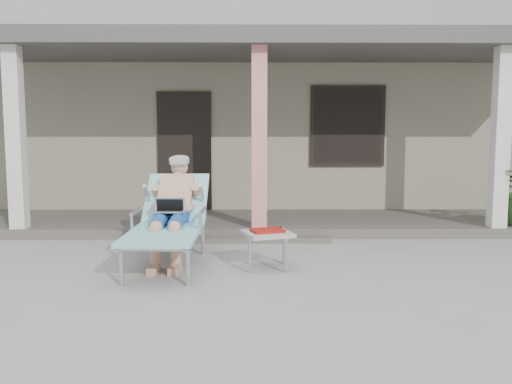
{
  "coord_description": "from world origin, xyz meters",
  "views": [
    {
      "loc": [
        -0.13,
        -5.69,
        1.56
      ],
      "look_at": [
        -0.06,
        0.6,
        0.85
      ],
      "focal_mm": 38.0,
      "sensor_mm": 36.0,
      "label": 1
    }
  ],
  "objects": [
    {
      "name": "porch_deck",
      "position": [
        0.0,
        3.0,
        0.07
      ],
      "size": [
        10.0,
        2.0,
        0.15
      ],
      "primitive_type": "cube",
      "color": "#605B56",
      "rests_on": "ground"
    },
    {
      "name": "side_table",
      "position": [
        0.06,
        0.35,
        0.38
      ],
      "size": [
        0.64,
        0.64,
        0.45
      ],
      "rotation": [
        0.0,
        0.0,
        0.32
      ],
      "color": "#AFAEAA",
      "rests_on": "ground"
    },
    {
      "name": "ground",
      "position": [
        0.0,
        0.0,
        0.0
      ],
      "size": [
        60.0,
        60.0,
        0.0
      ],
      "primitive_type": "plane",
      "color": "#9E9E99",
      "rests_on": "ground"
    },
    {
      "name": "porch_overhang",
      "position": [
        0.0,
        2.95,
        2.79
      ],
      "size": [
        10.0,
        2.3,
        2.85
      ],
      "color": "silver",
      "rests_on": "porch_deck"
    },
    {
      "name": "lounger",
      "position": [
        -1.07,
        0.67,
        0.83
      ],
      "size": [
        0.82,
        2.08,
        1.34
      ],
      "rotation": [
        0.0,
        0.0,
        -0.02
      ],
      "color": "#B7B7BC",
      "rests_on": "ground"
    },
    {
      "name": "house",
      "position": [
        0.0,
        6.5,
        1.67
      ],
      "size": [
        10.4,
        5.4,
        3.3
      ],
      "color": "#9E937D",
      "rests_on": "ground"
    },
    {
      "name": "porch_step",
      "position": [
        0.0,
        1.85,
        0.04
      ],
      "size": [
        2.0,
        0.3,
        0.07
      ],
      "primitive_type": "cube",
      "color": "#605B56",
      "rests_on": "ground"
    }
  ]
}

